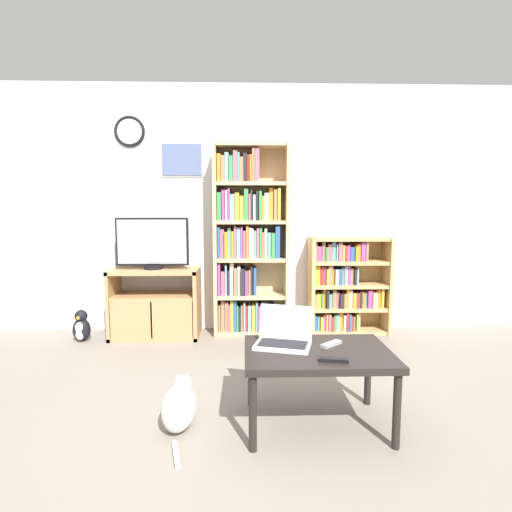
# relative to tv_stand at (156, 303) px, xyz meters

# --- Properties ---
(ground_plane) EXTENTS (18.00, 18.00, 0.00)m
(ground_plane) POSITION_rel_tv_stand_xyz_m (0.98, -2.05, -0.35)
(ground_plane) COLOR gray
(wall_back) EXTENTS (6.59, 0.09, 2.60)m
(wall_back) POSITION_rel_tv_stand_xyz_m (0.97, 0.30, 0.96)
(wall_back) COLOR silver
(wall_back) RESTS_ON ground_plane
(tv_stand) EXTENTS (0.88, 0.45, 0.70)m
(tv_stand) POSITION_rel_tv_stand_xyz_m (0.00, 0.00, 0.00)
(tv_stand) COLOR tan
(tv_stand) RESTS_ON ground_plane
(television) EXTENTS (0.72, 0.18, 0.52)m
(television) POSITION_rel_tv_stand_xyz_m (-0.01, 0.01, 0.61)
(television) COLOR black
(television) RESTS_ON tv_stand
(bookshelf_tall) EXTENTS (0.77, 0.32, 1.96)m
(bookshelf_tall) POSITION_rel_tv_stand_xyz_m (0.94, 0.11, 0.61)
(bookshelf_tall) COLOR tan
(bookshelf_tall) RESTS_ON ground_plane
(bookshelf_short) EXTENTS (0.84, 0.31, 1.01)m
(bookshelf_short) POSITION_rel_tv_stand_xyz_m (1.97, 0.11, 0.15)
(bookshelf_short) COLOR tan
(bookshelf_short) RESTS_ON ground_plane
(coffee_table) EXTENTS (0.86, 0.59, 0.47)m
(coffee_table) POSITION_rel_tv_stand_xyz_m (1.34, -1.75, 0.06)
(coffee_table) COLOR black
(coffee_table) RESTS_ON ground_plane
(laptop) EXTENTS (0.38, 0.33, 0.23)m
(laptop) POSITION_rel_tv_stand_xyz_m (1.15, -1.66, 0.17)
(laptop) COLOR silver
(laptop) RESTS_ON coffee_table
(remote_near_laptop) EXTENTS (0.15, 0.14, 0.02)m
(remote_near_laptop) POSITION_rel_tv_stand_xyz_m (1.44, -1.68, 0.13)
(remote_near_laptop) COLOR #99999E
(remote_near_laptop) RESTS_ON coffee_table
(remote_far_from_laptop) EXTENTS (0.17, 0.07, 0.02)m
(remote_far_from_laptop) POSITION_rel_tv_stand_xyz_m (1.39, -1.94, 0.13)
(remote_far_from_laptop) COLOR black
(remote_far_from_laptop) RESTS_ON coffee_table
(cat) EXTENTS (0.23, 0.54, 0.31)m
(cat) POSITION_rel_tv_stand_xyz_m (0.53, -1.77, -0.21)
(cat) COLOR white
(cat) RESTS_ON ground_plane
(penguin_figurine) EXTENTS (0.17, 0.15, 0.32)m
(penguin_figurine) POSITION_rel_tv_stand_xyz_m (-0.70, -0.14, -0.21)
(penguin_figurine) COLOR black
(penguin_figurine) RESTS_ON ground_plane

